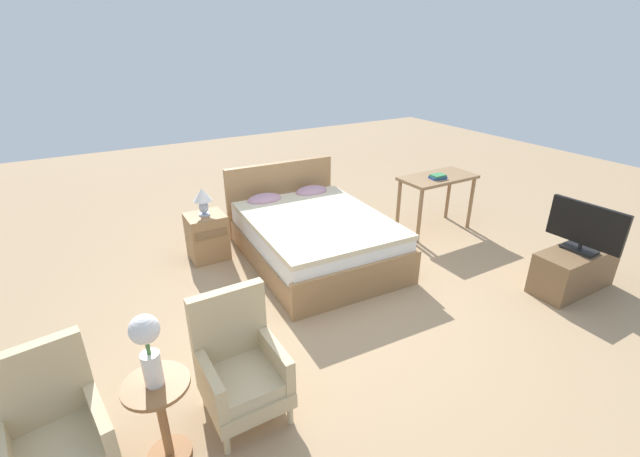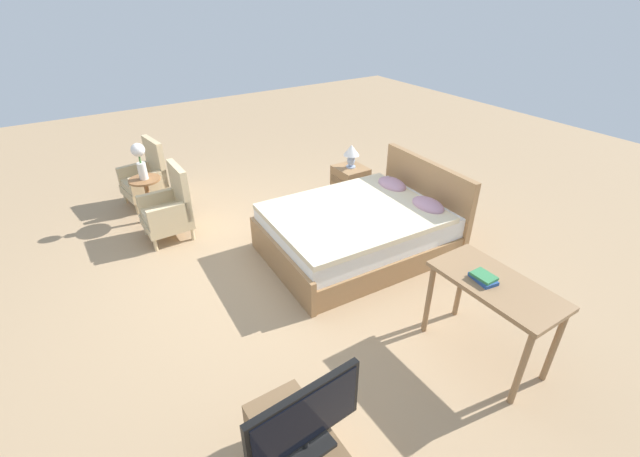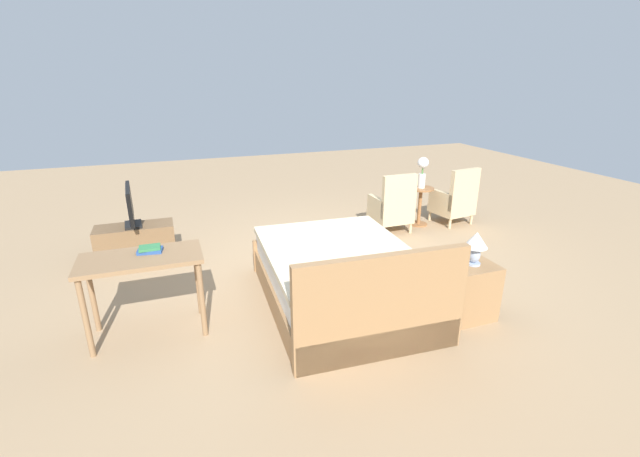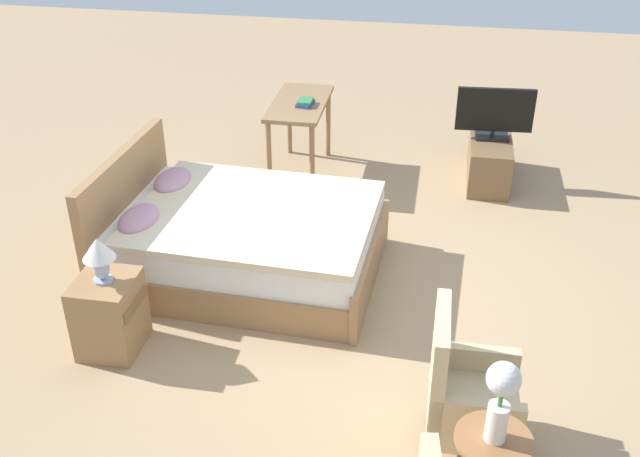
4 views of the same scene
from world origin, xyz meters
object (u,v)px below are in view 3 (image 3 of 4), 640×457
armchair_by_window_right (393,208)px  nightstand (470,290)px  flower_vase (423,169)px  bed (342,278)px  book_stack (150,249)px  armchair_by_window_left (455,201)px  tv_stand (136,242)px  side_table (420,202)px  table_lamp (476,244)px  vanity_desk (142,269)px  tv_flatscreen (130,206)px

armchair_by_window_right → nightstand: 2.48m
armchair_by_window_right → flower_vase: size_ratio=1.93×
bed → book_stack: bed is taller
armchair_by_window_left → armchair_by_window_right: size_ratio=1.00×
armchair_by_window_right → tv_stand: armchair_by_window_right is taller
side_table → book_stack: 4.31m
bed → book_stack: (1.79, -0.19, 0.50)m
flower_vase → table_lamp: (1.04, 2.55, -0.13)m
side_table → nightstand: bearing=67.8°
book_stack → flower_vase: bearing=-156.3°
table_lamp → tv_stand: table_lamp is taller
side_table → vanity_desk: size_ratio=0.59×
armchair_by_window_right → tv_flatscreen: bearing=-3.5°
armchair_by_window_left → tv_flatscreen: 4.77m
book_stack → armchair_by_window_left: bearing=-160.4°
bed → tv_flatscreen: 2.91m
armchair_by_window_left → vanity_desk: (4.57, 1.67, 0.28)m
armchair_by_window_left → nightstand: bearing=56.5°
bed → table_lamp: (-1.09, 0.64, 0.48)m
vanity_desk → armchair_by_window_right: bearing=-154.1°
flower_vase → tv_stand: flower_vase is taller
armchair_by_window_left → flower_vase: (0.57, -0.12, 0.53)m
tv_flatscreen → nightstand: bearing=139.9°
tv_stand → book_stack: book_stack is taller
armchair_by_window_left → tv_flatscreen: bearing=-2.6°
flower_vase → vanity_desk: flower_vase is taller
book_stack → side_table: bearing=-156.3°
side_table → table_lamp: (1.04, 2.55, 0.39)m
armchair_by_window_left → flower_vase: flower_vase is taller
book_stack → vanity_desk: bearing=41.5°
bed → table_lamp: size_ratio=6.57×
tv_flatscreen → book_stack: bearing=98.3°
side_table → vanity_desk: 4.40m
nightstand → tv_stand: size_ratio=0.59×
bed → armchair_by_window_right: (-1.58, -1.79, 0.08)m
table_lamp → flower_vase: bearing=-112.2°
bed → tv_flatscreen: tv_flatscreen is taller
armchair_by_window_left → book_stack: 4.79m
table_lamp → book_stack: (2.89, -0.83, 0.02)m
nightstand → tv_stand: (3.15, -2.65, -0.06)m
armchair_by_window_left → flower_vase: size_ratio=1.93×
armchair_by_window_left → table_lamp: 2.94m
armchair_by_window_left → nightstand: armchair_by_window_left is taller
table_lamp → tv_stand: 4.15m
flower_vase → bed: bearing=41.9°
flower_vase → vanity_desk: (4.01, 1.79, -0.25)m
side_table → armchair_by_window_right: bearing=12.4°
armchair_by_window_right → book_stack: (3.37, 1.60, 0.43)m
tv_flatscreen → tv_stand: bearing=-176.5°
table_lamp → tv_flatscreen: (3.15, -2.65, -0.06)m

